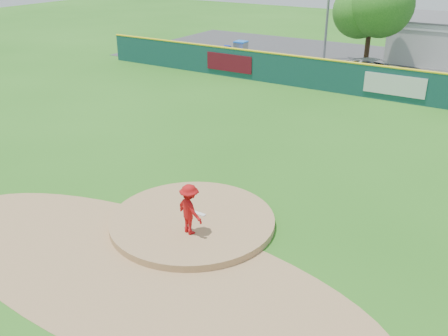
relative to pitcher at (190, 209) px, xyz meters
The scene contains 11 objects.
ground 1.42m from the pitcher, 121.36° to the left, with size 120.00×120.00×0.00m, color #286B19.
pitchers_mound 1.42m from the pitcher, 121.36° to the left, with size 5.50×5.50×0.50m, color #9E774C.
pitching_rubber 1.44m from the pitcher, 113.85° to the left, with size 0.60×0.15×0.04m, color white.
infield_dirt_arc 2.50m from the pitcher, 102.34° to the right, with size 15.40×15.40×0.01m, color #9E774C.
parking_lot 27.82m from the pitcher, 91.00° to the left, with size 44.00×16.00×0.02m, color #38383A.
pitcher is the anchor object (origin of this frame).
van 24.04m from the pitcher, 93.10° to the left, with size 2.07×4.50×1.25m, color silver.
fence_banners 19.20m from the pitcher, 102.90° to the left, with size 14.99×0.04×1.20m.
playground_slide 27.24m from the pitcher, 116.89° to the left, with size 0.92×2.60×1.44m.
outfield_fence 18.80m from the pitcher, 91.47° to the left, with size 40.00×0.14×2.07m.
deciduous_tree 26.14m from the pitcher, 95.50° to the left, with size 5.60×5.60×7.36m.
Camera 1 is at (8.55, -11.73, 8.59)m, focal length 40.00 mm.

